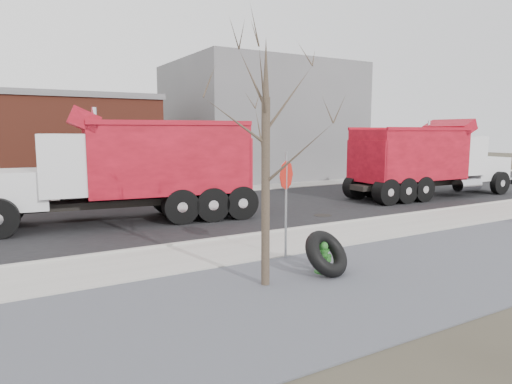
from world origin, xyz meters
TOP-DOWN VIEW (x-y plane):
  - ground at (0.00, 0.00)m, footprint 120.00×120.00m
  - gravel_verge at (0.00, -3.50)m, footprint 60.00×5.00m
  - sidewalk at (0.00, 0.25)m, footprint 60.00×2.50m
  - curb at (0.00, 1.55)m, footprint 60.00×0.15m
  - road at (0.00, 6.30)m, footprint 60.00×9.40m
  - far_sidewalk at (0.00, 12.00)m, footprint 60.00×2.00m
  - building_grey at (9.00, 18.00)m, footprint 12.00×10.00m
  - bare_tree at (-3.20, -2.60)m, footprint 3.20×3.20m
  - fire_hydrant at (-1.59, -2.56)m, footprint 0.43×0.42m
  - truck_tire at (-1.62, -2.71)m, footprint 1.38×1.23m
  - stop_sign at (-1.66, -1.10)m, footprint 0.67×0.41m
  - dump_truck_red_a at (10.76, 4.65)m, footprint 9.65×3.04m
  - dump_truck_red_b at (-3.76, 5.83)m, footprint 9.86×3.90m

SIDE VIEW (x-z plane):
  - ground at x=0.00m, z-range 0.00..0.00m
  - road at x=0.00m, z-range 0.00..0.02m
  - gravel_verge at x=0.00m, z-range 0.00..0.03m
  - sidewalk at x=0.00m, z-range 0.00..0.06m
  - far_sidewalk at x=0.00m, z-range 0.00..0.06m
  - curb at x=0.00m, z-range 0.00..0.11m
  - fire_hydrant at x=-1.59m, z-range -0.03..0.74m
  - truck_tire at x=-1.62m, z-range -0.05..1.07m
  - stop_sign at x=-1.66m, z-range 0.51..3.30m
  - dump_truck_red_a at x=10.76m, z-range 0.03..3.88m
  - dump_truck_red_b at x=-3.76m, z-range 0.03..4.09m
  - bare_tree at x=-3.20m, z-range 0.70..5.90m
  - building_grey at x=9.00m, z-range 0.00..8.00m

